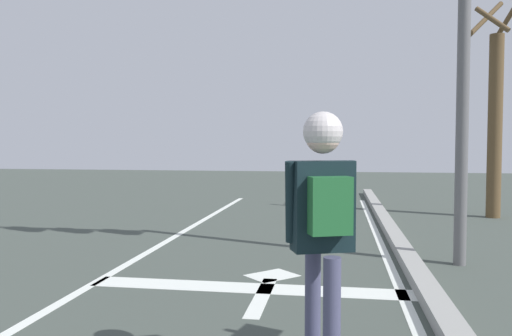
% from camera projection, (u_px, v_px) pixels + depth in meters
% --- Properties ---
extents(lane_line_center, '(0.12, 20.00, 0.01)m').
position_uv_depth(lane_line_center, '(46.00, 311.00, 4.86)').
color(lane_line_center, silver).
rests_on(lane_line_center, ground).
extents(lane_line_curbside, '(0.12, 20.00, 0.01)m').
position_uv_depth(lane_line_curbside, '(418.00, 332.00, 4.32)').
color(lane_line_curbside, silver).
rests_on(lane_line_curbside, ground).
extents(stop_bar, '(3.58, 0.40, 0.01)m').
position_uv_depth(stop_bar, '(250.00, 288.00, 5.65)').
color(stop_bar, silver).
rests_on(stop_bar, ground).
extents(lane_arrow_stem, '(0.16, 1.40, 0.01)m').
position_uv_depth(lane_arrow_stem, '(262.00, 296.00, 5.34)').
color(lane_arrow_stem, silver).
rests_on(lane_arrow_stem, ground).
extents(lane_arrow_head, '(0.71, 0.71, 0.01)m').
position_uv_depth(lane_arrow_head, '(272.00, 275.00, 6.18)').
color(lane_arrow_head, silver).
rests_on(lane_arrow_head, ground).
extents(curb_strip, '(0.24, 24.00, 0.14)m').
position_uv_depth(curb_strip, '(449.00, 326.00, 4.28)').
color(curb_strip, gray).
rests_on(curb_strip, ground).
extents(skater, '(0.45, 0.62, 1.74)m').
position_uv_depth(skater, '(323.00, 208.00, 3.29)').
color(skater, '#464765').
rests_on(skater, skateboard).
extents(roadside_tree, '(1.14, 1.09, 4.72)m').
position_uv_depth(roadside_tree, '(495.00, 117.00, 10.88)').
color(roadside_tree, brown).
rests_on(roadside_tree, ground).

